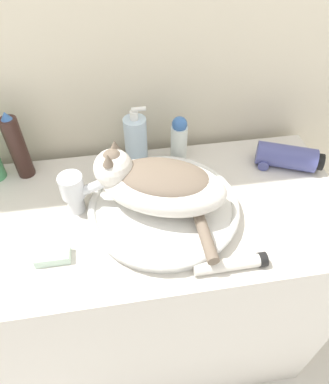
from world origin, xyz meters
name	(u,v)px	position (x,y,z in m)	size (l,w,h in m)	color
wall_back	(125,26)	(0.00, 0.57, 1.20)	(8.00, 0.05, 2.40)	beige
vanity_counter	(150,288)	(0.00, 0.26, 0.42)	(1.11, 0.52, 0.84)	beige
sink_basin	(164,207)	(0.05, 0.24, 0.86)	(0.39, 0.39, 0.04)	silver
cat	(158,183)	(0.03, 0.25, 0.94)	(0.35, 0.34, 0.16)	silver
faucet	(76,191)	(-0.17, 0.29, 0.91)	(0.14, 0.07, 0.12)	silver
soap_pump_bottle	(136,141)	(0.00, 0.46, 0.92)	(0.07, 0.07, 0.19)	silver
deodorant_stick	(179,139)	(0.13, 0.46, 0.91)	(0.05, 0.05, 0.15)	silver
hairspray_can_black	(17,147)	(-0.33, 0.46, 0.93)	(0.05, 0.05, 0.21)	#331E19
cream_tube	(231,264)	(0.17, 0.05, 0.85)	(0.17, 0.03, 0.03)	silver
hair_dryer	(285,157)	(0.44, 0.37, 0.87)	(0.20, 0.14, 0.07)	#474C8C
soap_bar	(53,256)	(-0.23, 0.14, 0.85)	(0.08, 0.04, 0.02)	silver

